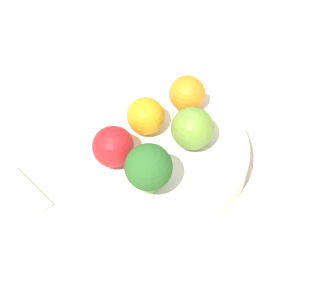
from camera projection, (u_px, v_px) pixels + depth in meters
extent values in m
plane|color=gray|center=(168.00, 171.00, 0.76)|extent=(6.00, 6.00, 0.00)
cube|color=beige|center=(168.00, 166.00, 0.75)|extent=(1.20, 1.20, 0.02)
cylinder|color=white|center=(168.00, 155.00, 0.73)|extent=(0.21, 0.21, 0.03)
cylinder|color=#8CB76B|center=(149.00, 182.00, 0.67)|extent=(0.02, 0.02, 0.02)
sphere|color=#2D6B28|center=(149.00, 167.00, 0.64)|extent=(0.06, 0.06, 0.06)
sphere|color=red|center=(113.00, 147.00, 0.68)|extent=(0.05, 0.05, 0.05)
sphere|color=olive|center=(192.00, 128.00, 0.70)|extent=(0.05, 0.05, 0.05)
sphere|color=orange|center=(187.00, 94.00, 0.73)|extent=(0.05, 0.05, 0.05)
sphere|color=orange|center=(146.00, 116.00, 0.71)|extent=(0.05, 0.05, 0.05)
cube|color=silver|center=(29.00, 189.00, 0.71)|extent=(0.08, 0.03, 0.01)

